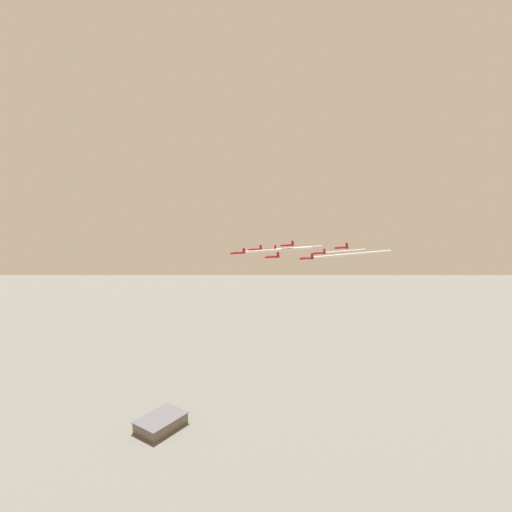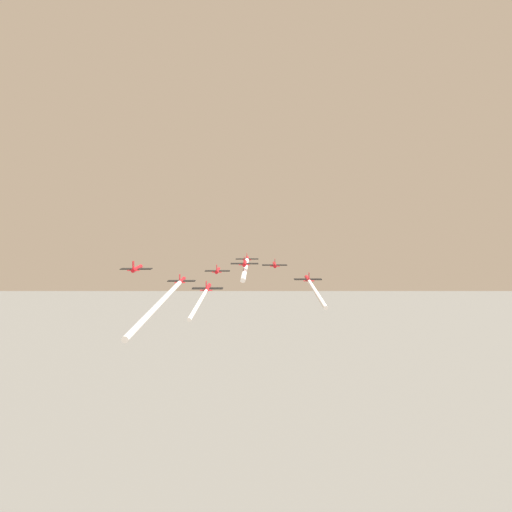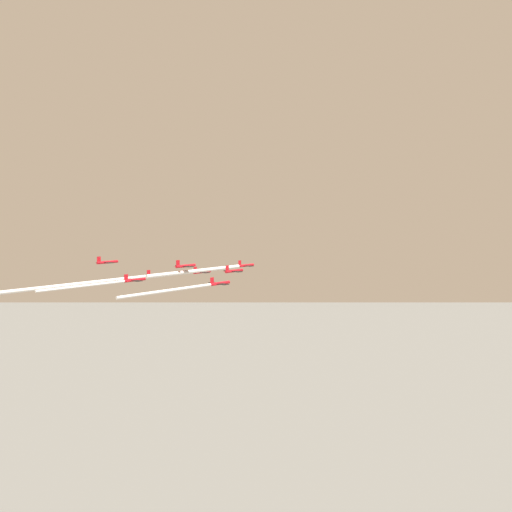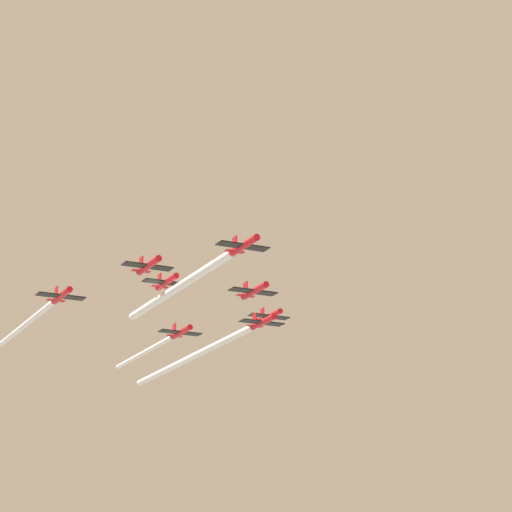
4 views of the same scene
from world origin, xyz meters
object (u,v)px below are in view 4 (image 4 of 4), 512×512
at_px(jet_4, 166,282).
at_px(jet_5, 61,296).
at_px(jet_1, 254,291).
at_px(jet_7, 181,332).
at_px(jet_2, 148,266).
at_px(jet_0, 244,245).
at_px(jet_3, 262,322).
at_px(jet_6, 270,316).

distance_m(jet_4, jet_5, 17.87).
height_order(jet_1, jet_7, jet_1).
height_order(jet_2, jet_7, jet_2).
xyz_separation_m(jet_0, jet_3, (19.14, -28.33, -2.62)).
relative_size(jet_2, jet_6, 1.00).
relative_size(jet_1, jet_5, 1.00).
bearing_deg(jet_7, jet_5, 29.54).
bearing_deg(jet_3, jet_6, -120.47).
distance_m(jet_1, jet_2, 17.43).
distance_m(jet_3, jet_4, 17.99).
xyz_separation_m(jet_1, jet_2, (7.46, 15.65, 1.80)).
xyz_separation_m(jet_1, jet_4, (17.03, 1.48, 4.11)).
bearing_deg(jet_3, jet_0, 59.53).
distance_m(jet_2, jet_3, 29.99).
distance_m(jet_2, jet_6, 45.59).
distance_m(jet_1, jet_7, 29.47).
height_order(jet_2, jet_5, jet_2).
distance_m(jet_0, jet_3, 34.29).
bearing_deg(jet_2, jet_4, -120.47).
xyz_separation_m(jet_2, jet_7, (19.14, -28.33, -1.94)).
height_order(jet_3, jet_4, jet_4).
bearing_deg(jet_4, jet_6, -150.46).
relative_size(jet_0, jet_7, 1.00).
bearing_deg(jet_2, jet_5, -59.53).
bearing_deg(jet_0, jet_3, -120.47).
bearing_deg(jet_1, jet_3, -120.47).
bearing_deg(jet_0, jet_4, -90.00).
xyz_separation_m(jet_0, jet_1, (9.57, -14.17, -1.93)).
bearing_deg(jet_3, jet_1, 59.53).
relative_size(jet_0, jet_1, 1.00).
height_order(jet_2, jet_3, jet_2).
distance_m(jet_5, jet_7, 29.89).
height_order(jet_4, jet_6, jet_6).
relative_size(jet_1, jet_6, 1.00).
bearing_deg(jet_0, jet_5, -59.53).
height_order(jet_1, jet_3, jet_1).
bearing_deg(jet_2, jet_3, -150.46).
xyz_separation_m(jet_4, jet_6, (2.11, -29.81, 0.56)).
relative_size(jet_3, jet_5, 1.00).
height_order(jet_3, jet_6, jet_6).
height_order(jet_1, jet_4, jet_4).
relative_size(jet_4, jet_6, 1.00).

